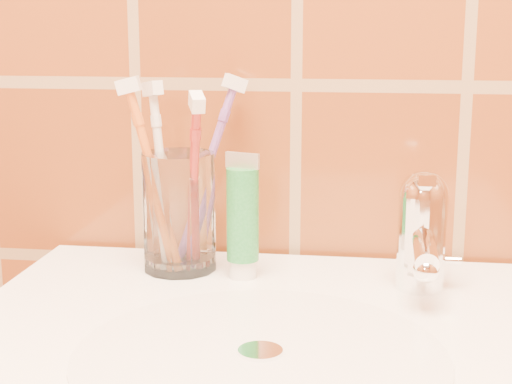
# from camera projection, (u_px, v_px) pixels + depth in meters

# --- Properties ---
(glass_tumbler) EXTENTS (0.10, 0.10, 0.13)m
(glass_tumbler) POSITION_uv_depth(u_px,v_px,m) (179.00, 212.00, 0.83)
(glass_tumbler) COLOR white
(glass_tumbler) RESTS_ON pedestal_sink
(toothpaste_tube) EXTENTS (0.04, 0.03, 0.13)m
(toothpaste_tube) POSITION_uv_depth(u_px,v_px,m) (243.00, 220.00, 0.80)
(toothpaste_tube) COLOR white
(toothpaste_tube) RESTS_ON pedestal_sink
(faucet) EXTENTS (0.05, 0.11, 0.12)m
(faucet) POSITION_uv_depth(u_px,v_px,m) (422.00, 227.00, 0.76)
(faucet) COLOR white
(faucet) RESTS_ON pedestal_sink
(toothbrush_0) EXTENTS (0.10, 0.14, 0.21)m
(toothbrush_0) POSITION_uv_depth(u_px,v_px,m) (193.00, 187.00, 0.80)
(toothbrush_0) COLOR #A12822
(toothbrush_0) RESTS_ON glass_tumbler
(toothbrush_1) EXTENTS (0.09, 0.09, 0.21)m
(toothbrush_1) POSITION_uv_depth(u_px,v_px,m) (162.00, 178.00, 0.83)
(toothbrush_1) COLOR silver
(toothbrush_1) RESTS_ON glass_tumbler
(toothbrush_2) EXTENTS (0.08, 0.08, 0.21)m
(toothbrush_2) POSITION_uv_depth(u_px,v_px,m) (154.00, 178.00, 0.81)
(toothbrush_2) COLOR orange
(toothbrush_2) RESTS_ON glass_tumbler
(toothbrush_3) EXTENTS (0.15, 0.14, 0.22)m
(toothbrush_3) POSITION_uv_depth(u_px,v_px,m) (206.00, 173.00, 0.84)
(toothbrush_3) COLOR #7D4BA2
(toothbrush_3) RESTS_ON glass_tumbler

